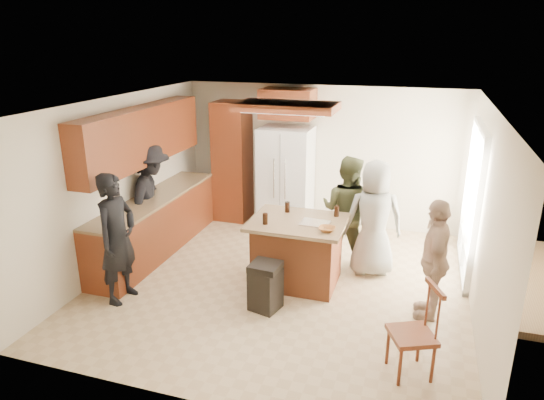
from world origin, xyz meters
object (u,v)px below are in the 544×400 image
(person_counter, at_px, (152,199))
(person_side_right, at_px, (434,259))
(person_behind_left, at_px, (347,210))
(person_behind_right, at_px, (374,219))
(refrigerator, at_px, (286,178))
(kitchen_island, at_px, (297,251))
(trash_bin, at_px, (265,286))
(person_front_left, at_px, (117,238))
(spindle_chair, at_px, (414,335))

(person_counter, bearing_deg, person_side_right, -112.87)
(person_side_right, relative_size, person_counter, 0.87)
(person_behind_left, distance_m, person_side_right, 1.73)
(person_behind_right, height_order, refrigerator, refrigerator)
(person_behind_right, distance_m, kitchen_island, 1.19)
(person_behind_left, xyz_separation_m, trash_bin, (-0.73, -1.66, -0.51))
(person_front_left, bearing_deg, trash_bin, -75.42)
(spindle_chair, bearing_deg, person_behind_right, 107.09)
(person_counter, bearing_deg, spindle_chair, -128.59)
(person_side_right, distance_m, refrigerator, 3.47)
(person_behind_right, distance_m, person_side_right, 1.25)
(person_behind_left, bearing_deg, person_front_left, 50.03)
(person_behind_left, height_order, refrigerator, refrigerator)
(refrigerator, bearing_deg, person_behind_left, -42.34)
(refrigerator, xyz_separation_m, kitchen_island, (0.75, -2.04, -0.43))
(person_behind_right, bearing_deg, person_side_right, 116.90)
(kitchen_island, bearing_deg, person_front_left, -151.52)
(person_front_left, relative_size, person_behind_right, 1.02)
(person_side_right, xyz_separation_m, spindle_chair, (-0.16, -1.20, -0.31))
(person_behind_left, height_order, person_counter, person_counter)
(person_side_right, distance_m, kitchen_island, 1.83)
(person_front_left, distance_m, trash_bin, 1.98)
(person_front_left, height_order, trash_bin, person_front_left)
(person_behind_right, relative_size, person_side_right, 1.11)
(person_front_left, bearing_deg, spindle_chair, -91.55)
(person_side_right, bearing_deg, trash_bin, -76.74)
(person_front_left, height_order, person_behind_right, person_front_left)
(person_front_left, height_order, kitchen_island, person_front_left)
(person_counter, distance_m, spindle_chair, 4.50)
(person_front_left, height_order, person_side_right, person_front_left)
(person_counter, relative_size, refrigerator, 0.98)
(person_behind_right, bearing_deg, person_front_left, 15.57)
(person_front_left, bearing_deg, person_counter, 19.16)
(refrigerator, height_order, kitchen_island, refrigerator)
(trash_bin, bearing_deg, person_behind_left, 66.22)
(person_front_left, distance_m, spindle_chair, 3.74)
(person_side_right, distance_m, trash_bin, 2.08)
(person_behind_right, xyz_separation_m, trash_bin, (-1.16, -1.41, -0.52))
(person_side_right, height_order, kitchen_island, person_side_right)
(person_behind_left, distance_m, kitchen_island, 1.08)
(refrigerator, xyz_separation_m, spindle_chair, (2.37, -3.57, -0.45))
(person_counter, bearing_deg, person_behind_right, -99.32)
(person_counter, bearing_deg, trash_bin, -130.72)
(refrigerator, bearing_deg, spindle_chair, -56.40)
(person_behind_right, relative_size, refrigerator, 0.94)
(trash_bin, bearing_deg, person_side_right, 13.40)
(person_counter, relative_size, trash_bin, 2.79)
(person_front_left, distance_m, person_behind_right, 3.50)
(spindle_chair, bearing_deg, trash_bin, 158.09)
(person_behind_right, distance_m, spindle_chair, 2.28)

